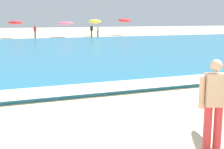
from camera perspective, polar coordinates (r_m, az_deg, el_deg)
sea at (r=23.27m, az=-16.00°, el=4.08°), size 120.00×28.00×0.14m
surf_foam at (r=10.15m, az=-8.56°, el=-2.86°), size 120.00×1.49×0.01m
beach_umbrella_2 at (r=40.46m, az=-17.36°, el=9.11°), size 1.73×1.75×2.19m
beach_umbrella_3 at (r=41.17m, az=-8.61°, el=9.30°), size 2.17×2.19×2.07m
beach_umbrella_4 at (r=43.69m, az=-3.16°, el=9.75°), size 1.72×1.76×2.34m
beach_umbrella_5 at (r=45.15m, az=2.38°, el=9.94°), size 2.02×2.05×2.45m
beachgoer_near_row_left at (r=40.02m, az=-14.00°, el=7.74°), size 0.32×0.20×1.58m
beachgoer_near_row_mid at (r=41.42m, az=-3.79°, el=8.09°), size 0.32×0.20×1.58m
beachgoer_near_row_right at (r=41.36m, az=-2.63°, el=8.10°), size 0.32×0.20×1.58m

